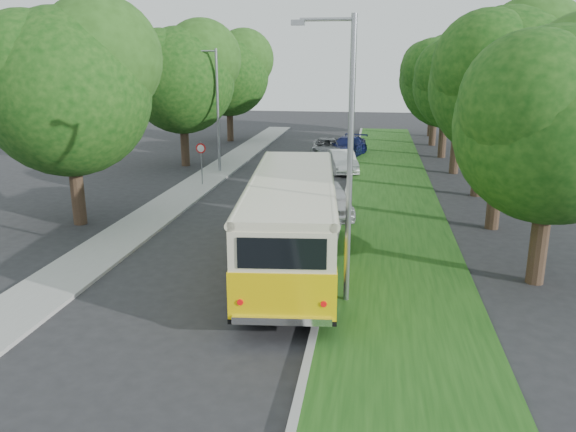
# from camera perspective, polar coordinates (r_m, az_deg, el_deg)

# --- Properties ---
(ground) EXTENTS (120.00, 120.00, 0.00)m
(ground) POSITION_cam_1_polar(r_m,az_deg,el_deg) (19.57, -6.42, -5.01)
(ground) COLOR #242426
(ground) RESTS_ON ground
(curb) EXTENTS (0.20, 70.00, 0.15)m
(curb) POSITION_cam_1_polar(r_m,az_deg,el_deg) (23.69, 5.18, -1.10)
(curb) COLOR gray
(curb) RESTS_ON ground
(grass_verge) EXTENTS (4.50, 70.00, 0.13)m
(grass_verge) POSITION_cam_1_polar(r_m,az_deg,el_deg) (23.68, 10.86, -1.35)
(grass_verge) COLOR #184412
(grass_verge) RESTS_ON ground
(sidewalk) EXTENTS (2.20, 70.00, 0.12)m
(sidewalk) POSITION_cam_1_polar(r_m,az_deg,el_deg) (25.58, -13.95, -0.28)
(sidewalk) COLOR gray
(sidewalk) RESTS_ON ground
(treeline) EXTENTS (24.27, 41.91, 9.46)m
(treeline) POSITION_cam_1_polar(r_m,az_deg,el_deg) (35.71, 6.08, 14.03)
(treeline) COLOR #332319
(treeline) RESTS_ON ground
(lamppost_near) EXTENTS (1.71, 0.16, 8.00)m
(lamppost_near) POSITION_cam_1_polar(r_m,az_deg,el_deg) (15.38, 6.00, 6.21)
(lamppost_near) COLOR gray
(lamppost_near) RESTS_ON ground
(lamppost_far) EXTENTS (1.71, 0.16, 7.50)m
(lamppost_far) POSITION_cam_1_polar(r_m,az_deg,el_deg) (35.11, -7.32, 11.00)
(lamppost_far) COLOR gray
(lamppost_far) RESTS_ON ground
(warning_sign) EXTENTS (0.56, 0.10, 2.50)m
(warning_sign) POSITION_cam_1_polar(r_m,az_deg,el_deg) (31.52, -8.82, 6.03)
(warning_sign) COLOR gray
(warning_sign) RESTS_ON ground
(vintage_bus) EXTENTS (3.87, 11.05, 3.22)m
(vintage_bus) POSITION_cam_1_polar(r_m,az_deg,el_deg) (18.68, 0.38, -0.72)
(vintage_bus) COLOR yellow
(vintage_bus) RESTS_ON ground
(car_silver) EXTENTS (2.83, 4.76, 1.52)m
(car_silver) POSITION_cam_1_polar(r_m,az_deg,el_deg) (25.55, 4.18, 1.75)
(car_silver) COLOR silver
(car_silver) RESTS_ON ground
(car_white) EXTENTS (2.33, 4.33, 1.36)m
(car_white) POSITION_cam_1_polar(r_m,az_deg,el_deg) (35.63, 5.55, 5.54)
(car_white) COLOR silver
(car_white) RESTS_ON ground
(car_blue) EXTENTS (3.19, 5.36, 1.46)m
(car_blue) POSITION_cam_1_polar(r_m,az_deg,el_deg) (41.29, 6.03, 6.98)
(car_blue) COLOR navy
(car_blue) RESTS_ON ground
(car_grey) EXTENTS (2.50, 4.96, 1.35)m
(car_grey) POSITION_cam_1_polar(r_m,az_deg,el_deg) (41.05, 3.98, 6.90)
(car_grey) COLOR slate
(car_grey) RESTS_ON ground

